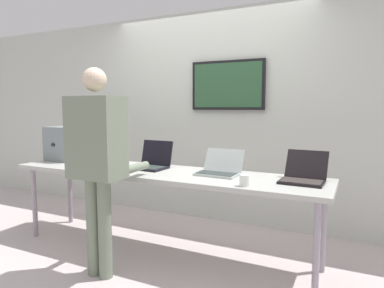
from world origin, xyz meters
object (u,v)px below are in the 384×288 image
object	(u,v)px
laptop_station_0	(93,158)
person	(97,152)
coffee_mug	(244,180)
laptop_station_1	(151,162)
equipment_box	(67,143)
laptop_station_3	(304,175)
laptop_station_2	(220,169)
workbench	(161,176)

from	to	relation	value
laptop_station_0	person	world-z (taller)	person
coffee_mug	laptop_station_1	bearing A→B (deg)	161.78
equipment_box	laptop_station_3	world-z (taller)	equipment_box
laptop_station_2	coffee_mug	xyz separation A→B (m)	(0.34, -0.35, -0.01)
laptop_station_2	workbench	bearing A→B (deg)	-169.95
equipment_box	person	distance (m)	1.34
equipment_box	coffee_mug	bearing A→B (deg)	-9.72
workbench	equipment_box	distance (m)	1.35
laptop_station_3	coffee_mug	world-z (taller)	laptop_station_3
laptop_station_0	laptop_station_1	distance (m)	0.75
laptop_station_1	laptop_station_2	world-z (taller)	laptop_station_1
equipment_box	laptop_station_2	world-z (taller)	equipment_box
workbench	laptop_station_2	distance (m)	0.58
laptop_station_0	laptop_station_3	bearing A→B (deg)	0.16
laptop_station_0	person	size ratio (longest dim) A/B	0.23
laptop_station_2	person	world-z (taller)	person
laptop_station_1	person	distance (m)	0.75
laptop_station_0	person	xyz separation A→B (m)	(0.71, -0.73, 0.19)
equipment_box	laptop_station_2	xyz separation A→B (m)	(1.88, -0.03, -0.14)
laptop_station_2	person	distance (m)	1.07
coffee_mug	equipment_box	bearing A→B (deg)	170.28
equipment_box	coffee_mug	world-z (taller)	equipment_box
equipment_box	laptop_station_1	size ratio (longest dim) A/B	1.12
laptop_station_0	person	bearing A→B (deg)	-45.63
laptop_station_3	equipment_box	bearing A→B (deg)	179.59
laptop_station_2	person	xyz separation A→B (m)	(-0.77, -0.72, 0.19)
laptop_station_2	laptop_station_3	size ratio (longest dim) A/B	0.97
person	laptop_station_1	bearing A→B (deg)	86.63
laptop_station_0	laptop_station_1	xyz separation A→B (m)	(0.75, -0.00, 0.01)
person	coffee_mug	world-z (taller)	person
laptop_station_1	laptop_station_3	size ratio (longest dim) A/B	0.93
laptop_station_2	laptop_station_3	distance (m)	0.72
laptop_station_0	coffee_mug	bearing A→B (deg)	-11.05
workbench	coffee_mug	xyz separation A→B (m)	(0.90, -0.25, 0.10)
laptop_station_0	equipment_box	bearing A→B (deg)	176.45
laptop_station_1	laptop_station_0	bearing A→B (deg)	179.66
laptop_station_3	person	distance (m)	1.67
laptop_station_0	coffee_mug	distance (m)	1.85
equipment_box	laptop_station_3	distance (m)	2.60
laptop_station_0	person	distance (m)	1.03
workbench	laptop_station_1	distance (m)	0.23
equipment_box	laptop_station_1	bearing A→B (deg)	-1.45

